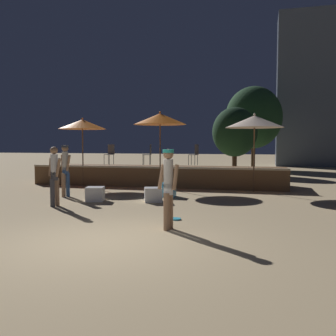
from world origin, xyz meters
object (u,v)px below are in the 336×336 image
at_px(patio_umbrella_2, 160,119).
at_px(person_1, 65,168).
at_px(patio_umbrella_0, 82,124).
at_px(bistro_chair_1, 149,153).
at_px(bistro_chair_2, 110,152).
at_px(person_2, 168,185).
at_px(background_tree_0, 235,132).
at_px(background_tree_1, 254,118).
at_px(cube_seat_0, 95,194).
at_px(cube_seat_1, 168,190).
at_px(frisbee_disc, 176,219).
at_px(person_0, 54,174).
at_px(patio_umbrella_1, 254,122).
at_px(cube_seat_3, 153,195).
at_px(bistro_chair_0, 195,153).

relative_size(patio_umbrella_2, person_1, 1.77).
bearing_deg(patio_umbrella_0, bistro_chair_1, 22.47).
bearing_deg(bistro_chair_2, person_2, -43.79).
relative_size(person_1, bistro_chair_1, 1.96).
relative_size(person_1, person_2, 1.04).
bearing_deg(bistro_chair_2, background_tree_0, 69.81).
height_order(person_2, background_tree_1, background_tree_1).
height_order(patio_umbrella_2, bistro_chair_1, patio_umbrella_2).
height_order(cube_seat_0, background_tree_0, background_tree_0).
relative_size(cube_seat_1, bistro_chair_1, 0.53).
relative_size(patio_umbrella_0, frisbee_disc, 11.32).
bearing_deg(person_0, patio_umbrella_1, 150.05).
bearing_deg(bistro_chair_1, frisbee_disc, 11.89).
xyz_separation_m(cube_seat_1, background_tree_1, (2.36, 15.11, 3.44)).
bearing_deg(frisbee_disc, cube_seat_3, 117.56).
bearing_deg(cube_seat_1, background_tree_1, 81.12).
bearing_deg(bistro_chair_1, patio_umbrella_0, -77.85).
relative_size(cube_seat_0, cube_seat_1, 1.40).
height_order(cube_seat_3, person_0, person_0).
height_order(person_1, bistro_chair_1, bistro_chair_1).
distance_m(patio_umbrella_2, frisbee_disc, 6.96).
distance_m(cube_seat_0, cube_seat_3, 1.84).
height_order(bistro_chair_1, frisbee_disc, bistro_chair_1).
relative_size(cube_seat_1, bistro_chair_2, 0.53).
xyz_separation_m(patio_umbrella_2, person_2, (2.17, -7.07, -1.85)).
xyz_separation_m(cube_seat_3, frisbee_disc, (1.33, -2.54, -0.20)).
height_order(person_2, bistro_chair_2, bistro_chair_2).
distance_m(person_0, person_1, 1.95).
height_order(patio_umbrella_1, person_2, patio_umbrella_1).
distance_m(cube_seat_1, background_tree_1, 15.67).
height_order(patio_umbrella_0, bistro_chair_0, patio_umbrella_0).
distance_m(patio_umbrella_2, person_0, 5.65).
xyz_separation_m(cube_seat_0, bistro_chair_0, (2.21, 5.31, 1.20)).
bearing_deg(bistro_chair_1, patio_umbrella_2, 26.58).
bearing_deg(bistro_chair_0, cube_seat_0, -9.35).
height_order(patio_umbrella_2, person_2, patio_umbrella_2).
xyz_separation_m(patio_umbrella_1, bistro_chair_0, (-2.56, 1.71, -1.20)).
bearing_deg(cube_seat_1, patio_umbrella_1, 36.74).
distance_m(person_0, bistro_chair_1, 6.23).
distance_m(person_1, background_tree_1, 17.23).
bearing_deg(background_tree_1, frisbee_disc, -93.68).
height_order(patio_umbrella_2, cube_seat_3, patio_umbrella_2).
bearing_deg(background_tree_1, cube_seat_3, -98.86).
relative_size(bistro_chair_0, background_tree_0, 0.23).
bearing_deg(patio_umbrella_2, bistro_chair_1, 126.90).
xyz_separation_m(patio_umbrella_0, patio_umbrella_2, (3.45, -0.02, 0.17)).
bearing_deg(cube_seat_3, person_1, 175.17).
distance_m(person_0, bistro_chair_2, 6.23).
xyz_separation_m(person_2, bistro_chair_0, (-1.01, 8.54, 0.48)).
distance_m(patio_umbrella_1, person_1, 7.03).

